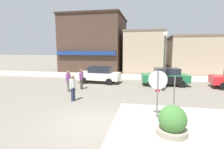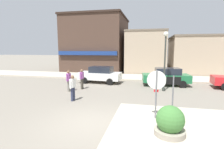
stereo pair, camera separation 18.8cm
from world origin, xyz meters
TOP-DOWN VIEW (x-y plane):
  - ground_plane at (0.00, 0.00)m, footprint 160.00×160.00m
  - sidewalk_corner at (4.11, 0.14)m, footprint 6.40×4.80m
  - kerb_far at (0.00, 12.52)m, footprint 80.00×4.00m
  - stop_sign at (2.74, 0.79)m, footprint 0.82×0.07m
  - one_way_sign at (3.43, 0.70)m, footprint 0.60×0.06m
  - planter at (3.20, -0.71)m, footprint 1.10×1.10m
  - lamp_post at (3.54, 6.80)m, footprint 0.36×0.36m
  - parked_car_nearest at (-2.16, 9.00)m, footprint 4.11×2.09m
  - parked_car_second at (3.89, 8.98)m, footprint 4.15×2.18m
  - pedestrian_crossing_near at (-2.19, 2.92)m, footprint 0.28×0.56m
  - pedestrian_crossing_far at (-2.87, 6.11)m, footprint 0.22×0.55m
  - pedestrian_kerb_side at (-3.53, 5.11)m, footprint 0.23×0.55m
  - building_corner_shop at (-5.43, 18.97)m, footprint 8.48×9.41m
  - building_storefront_left_near at (1.86, 18.02)m, footprint 5.21×6.89m
  - building_storefront_left_mid at (8.82, 18.49)m, footprint 7.42×7.89m

SIDE VIEW (x-z plane):
  - ground_plane at x=0.00m, z-range 0.00..0.00m
  - sidewalk_corner at x=4.11m, z-range 0.00..0.15m
  - kerb_far at x=0.00m, z-range 0.00..0.15m
  - planter at x=3.20m, z-range -0.05..1.17m
  - parked_car_nearest at x=-2.16m, z-range 0.03..1.59m
  - parked_car_second at x=3.89m, z-range 0.03..1.59m
  - pedestrian_crossing_near at x=-2.19m, z-range 0.06..1.67m
  - pedestrian_crossing_far at x=-2.87m, z-range 0.06..1.67m
  - pedestrian_kerb_side at x=-3.53m, z-range 0.06..1.67m
  - one_way_sign at x=3.43m, z-range 0.28..2.38m
  - stop_sign at x=2.74m, z-range 0.37..2.67m
  - building_storefront_left_mid at x=8.82m, z-range 0.00..4.89m
  - building_storefront_left_near at x=1.86m, z-range 0.00..5.58m
  - lamp_post at x=3.54m, z-range 0.69..5.23m
  - building_corner_shop at x=-5.43m, z-range 0.00..7.94m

